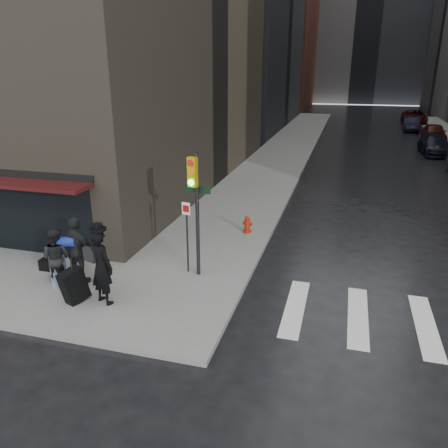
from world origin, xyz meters
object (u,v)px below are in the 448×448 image
at_px(man_jeans, 57,257).
at_px(man_greycoat, 78,251).
at_px(man_overcoat, 96,270).
at_px(parked_car_3, 435,145).
at_px(fire_hydrant, 247,225).
at_px(parked_car_6, 414,117).
at_px(traffic_light, 194,199).
at_px(parked_car_5, 411,124).
at_px(parked_car_4, 434,133).

relative_size(man_jeans, man_greycoat, 0.86).
height_order(man_overcoat, man_jeans, man_overcoat).
bearing_deg(parked_car_3, fire_hydrant, -117.91).
bearing_deg(man_jeans, parked_car_6, -110.12).
height_order(man_greycoat, traffic_light, traffic_light).
bearing_deg(traffic_light, man_greycoat, -142.83).
height_order(parked_car_5, parked_car_6, parked_car_6).
height_order(man_jeans, parked_car_5, man_jeans).
bearing_deg(man_greycoat, traffic_light, -149.27).
bearing_deg(parked_car_6, parked_car_3, -90.13).
distance_m(man_jeans, parked_car_4, 35.00).
distance_m(parked_car_3, parked_car_4, 6.50).
height_order(fire_hydrant, parked_car_4, parked_car_4).
xyz_separation_m(traffic_light, parked_car_3, (10.18, 23.72, -1.84)).
height_order(man_greycoat, parked_car_5, man_greycoat).
distance_m(fire_hydrant, parked_car_4, 28.25).
bearing_deg(fire_hydrant, parked_car_5, 74.06).
distance_m(man_overcoat, man_greycoat, 1.34).
distance_m(man_greycoat, fire_hydrant, 6.47).
bearing_deg(man_jeans, parked_car_5, -111.60).
bearing_deg(parked_car_4, man_greycoat, -112.19).
relative_size(man_overcoat, parked_car_5, 0.55).
bearing_deg(parked_car_5, traffic_light, -101.70).
bearing_deg(parked_car_4, traffic_light, -108.30).
xyz_separation_m(fire_hydrant, parked_car_3, (9.51, 19.83, 0.23)).
bearing_deg(parked_car_6, parked_car_5, -96.46).
bearing_deg(parked_car_5, man_overcoat, -103.53).
bearing_deg(traffic_light, parked_car_4, 82.30).
xyz_separation_m(man_overcoat, traffic_light, (1.95, 2.20, 1.42)).
bearing_deg(traffic_light, parked_car_3, 79.27).
relative_size(parked_car_3, parked_car_5, 1.14).
distance_m(man_greycoat, parked_car_3, 28.36).
relative_size(parked_car_3, parked_car_6, 0.85).
relative_size(man_overcoat, man_jeans, 1.30).
bearing_deg(man_overcoat, traffic_light, -109.28).
bearing_deg(parked_car_3, parked_car_6, 85.31).
bearing_deg(man_overcoat, man_greycoat, -15.35).
bearing_deg(parked_car_3, man_jeans, -120.64).
bearing_deg(man_jeans, traffic_light, -156.91).
distance_m(traffic_light, parked_car_6, 44.43).
relative_size(man_greycoat, parked_car_6, 0.37).
xyz_separation_m(man_jeans, parked_car_6, (14.51, 44.67, -0.26)).
distance_m(man_jeans, traffic_light, 4.17).
distance_m(traffic_light, fire_hydrant, 4.46).
bearing_deg(parked_car_4, man_jeans, -112.77).
bearing_deg(traffic_light, fire_hydrant, 92.73).
distance_m(fire_hydrant, parked_car_5, 33.99).
height_order(parked_car_3, parked_car_6, parked_car_6).
distance_m(man_jeans, fire_hydrant, 6.97).
height_order(man_overcoat, parked_car_3, man_overcoat).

